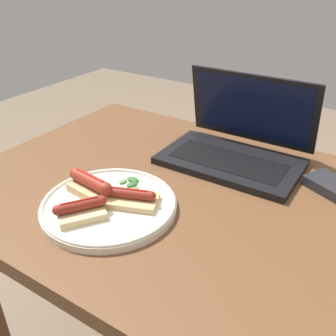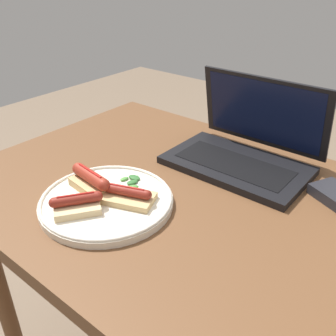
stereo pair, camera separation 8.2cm
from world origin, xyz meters
The scene contains 8 objects.
desk centered at (0.00, 0.00, 0.68)m, with size 1.15×0.74×0.77m.
laptop centered at (-0.02, 0.20, 0.81)m, with size 0.35×0.25×0.21m.
plate centered at (-0.15, -0.15, 0.78)m, with size 0.29×0.29×0.02m.
sausage_toast_left centered at (-0.11, -0.12, 0.80)m, with size 0.13×0.10×0.04m.
sausage_toast_middle centered at (-0.17, -0.21, 0.80)m, with size 0.11×0.11×0.04m.
sausage_toast_right centered at (-0.21, -0.14, 0.81)m, with size 0.12×0.07×0.05m.
salad_pile centered at (-0.15, -0.06, 0.79)m, with size 0.06×0.06×0.01m.
external_drive centered at (0.23, 0.18, 0.78)m, with size 0.14×0.12×0.02m.
Camera 1 is at (0.30, -0.63, 1.23)m, focal length 40.00 mm.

